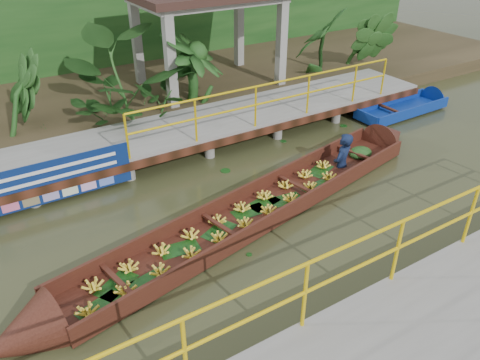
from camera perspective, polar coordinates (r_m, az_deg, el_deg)
ground at (r=8.85m, az=-0.98°, el=-5.59°), size 80.00×80.00×0.00m
land_strip at (r=14.99m, az=-16.15°, el=9.79°), size 30.00×8.00×0.45m
far_dock at (r=11.30m, az=-9.94°, el=5.20°), size 16.00×2.06×1.66m
near_dock at (r=7.03m, az=25.80°, el=-17.68°), size 18.00×2.40×1.73m
pavilion at (r=14.33m, az=-3.98°, el=20.72°), size 4.40×3.00×3.00m
foliage_backdrop at (r=16.88m, az=-19.75°, el=17.77°), size 30.00×0.80×4.00m
vendor_boat at (r=9.21m, az=3.58°, el=-2.52°), size 10.35×3.03×2.03m
moored_blue_boat at (r=15.05m, az=21.10°, el=8.69°), size 3.46×1.00×0.82m
blue_banner at (r=9.88m, az=-21.12°, el=0.13°), size 2.86×0.04×0.89m
tropical_plants at (r=13.20m, az=-7.06°, el=13.03°), size 14.39×1.39×1.73m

